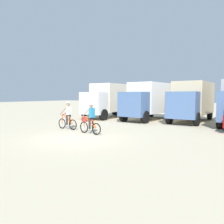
# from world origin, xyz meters

# --- Properties ---
(ground_plane) EXTENTS (120.00, 120.00, 0.00)m
(ground_plane) POSITION_xyz_m (0.00, 0.00, 0.00)
(ground_plane) COLOR beige
(box_truck_cream_rv) EXTENTS (2.47, 6.78, 3.35)m
(box_truck_cream_rv) POSITION_xyz_m (-4.69, 10.26, 1.87)
(box_truck_cream_rv) COLOR beige
(box_truck_cream_rv) RESTS_ON ground
(box_truck_avon_van) EXTENTS (2.74, 6.87, 3.35)m
(box_truck_avon_van) POSITION_xyz_m (-0.56, 10.38, 1.87)
(box_truck_avon_van) COLOR white
(box_truck_avon_van) RESTS_ON ground
(box_truck_tan_camper) EXTENTS (2.43, 6.76, 3.35)m
(box_truck_tan_camper) POSITION_xyz_m (3.08, 11.01, 1.87)
(box_truck_tan_camper) COLOR #CCB78E
(box_truck_tan_camper) RESTS_ON ground
(cyclist_orange_shirt) EXTENTS (1.73, 0.52, 1.82)m
(cyclist_orange_shirt) POSITION_xyz_m (-2.60, 1.96, 0.85)
(cyclist_orange_shirt) COLOR black
(cyclist_orange_shirt) RESTS_ON ground
(cyclist_cowboy_hat) EXTENTS (1.72, 0.53, 1.82)m
(cyclist_cowboy_hat) POSITION_xyz_m (-0.23, 1.39, 0.85)
(cyclist_cowboy_hat) COLOR black
(cyclist_cowboy_hat) RESTS_ON ground
(supply_crate) EXTENTS (0.65, 0.62, 0.42)m
(supply_crate) POSITION_xyz_m (-4.55, 6.15, 0.21)
(supply_crate) COLOR #9E2D2D
(supply_crate) RESTS_ON ground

